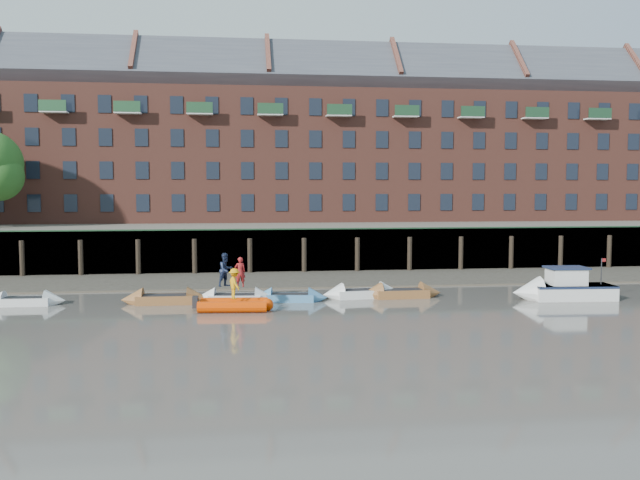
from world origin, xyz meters
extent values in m
plane|color=#5E5953|center=(0.00, 0.00, 0.00)|extent=(220.00, 220.00, 0.00)
cube|color=#3D382F|center=(0.00, 18.00, 0.00)|extent=(110.00, 8.00, 0.50)
cube|color=#4C4336|center=(0.00, 14.60, 0.00)|extent=(110.00, 1.60, 0.10)
cube|color=#2D2A26|center=(0.00, 22.40, 1.60)|extent=(110.00, 0.80, 3.20)
cylinder|color=black|center=(-18.00, 21.75, 1.30)|extent=(0.36, 0.36, 2.60)
cylinder|color=black|center=(-14.00, 21.75, 1.30)|extent=(0.36, 0.36, 2.60)
cylinder|color=black|center=(-10.00, 21.75, 1.30)|extent=(0.36, 0.36, 2.60)
cylinder|color=black|center=(-6.00, 21.75, 1.30)|extent=(0.36, 0.36, 2.60)
cylinder|color=black|center=(-2.00, 21.75, 1.30)|extent=(0.36, 0.36, 2.60)
cylinder|color=black|center=(2.00, 21.75, 1.30)|extent=(0.36, 0.36, 2.60)
cylinder|color=black|center=(6.00, 21.75, 1.30)|extent=(0.36, 0.36, 2.60)
cylinder|color=black|center=(10.00, 21.75, 1.30)|extent=(0.36, 0.36, 2.60)
cylinder|color=black|center=(14.00, 21.75, 1.30)|extent=(0.36, 0.36, 2.60)
cylinder|color=black|center=(18.00, 21.75, 1.30)|extent=(0.36, 0.36, 2.60)
cylinder|color=black|center=(22.00, 21.75, 1.30)|extent=(0.36, 0.36, 2.60)
cylinder|color=black|center=(26.00, 21.75, 1.30)|extent=(0.36, 0.36, 2.60)
cube|color=#264C2D|center=(0.00, 22.10, 3.25)|extent=(110.00, 0.06, 0.10)
cube|color=#5E594D|center=(0.00, 36.00, 1.60)|extent=(110.00, 28.00, 3.20)
cube|color=brown|center=(0.00, 37.00, 9.20)|extent=(80.00, 10.00, 12.00)
cube|color=#42444C|center=(0.00, 37.00, 16.40)|extent=(80.60, 15.56, 15.56)
cube|color=black|center=(-20.00, 31.98, 5.00)|extent=(1.10, 0.12, 1.50)
cube|color=black|center=(-17.00, 31.98, 5.00)|extent=(1.10, 0.12, 1.50)
cube|color=black|center=(-14.00, 31.98, 5.00)|extent=(1.10, 0.12, 1.50)
cube|color=black|center=(-11.00, 31.98, 5.00)|extent=(1.10, 0.12, 1.50)
cube|color=black|center=(-8.00, 31.98, 5.00)|extent=(1.10, 0.12, 1.50)
cube|color=black|center=(-5.00, 31.98, 5.00)|extent=(1.10, 0.12, 1.50)
cube|color=black|center=(-2.00, 31.98, 5.00)|extent=(1.10, 0.12, 1.50)
cube|color=black|center=(1.00, 31.98, 5.00)|extent=(1.10, 0.12, 1.50)
cube|color=black|center=(4.00, 31.98, 5.00)|extent=(1.10, 0.12, 1.50)
cube|color=black|center=(7.00, 31.98, 5.00)|extent=(1.10, 0.12, 1.50)
cube|color=black|center=(10.00, 31.98, 5.00)|extent=(1.10, 0.12, 1.50)
cube|color=black|center=(13.00, 31.98, 5.00)|extent=(1.10, 0.12, 1.50)
cube|color=black|center=(16.00, 31.98, 5.00)|extent=(1.10, 0.12, 1.50)
cube|color=black|center=(19.00, 31.98, 5.00)|extent=(1.10, 0.12, 1.50)
cube|color=black|center=(22.00, 31.98, 5.00)|extent=(1.10, 0.12, 1.50)
cube|color=black|center=(25.00, 31.98, 5.00)|extent=(1.10, 0.12, 1.50)
cube|color=black|center=(28.00, 31.98, 5.00)|extent=(1.10, 0.12, 1.50)
cube|color=black|center=(31.00, 31.98, 5.00)|extent=(1.10, 0.12, 1.50)
cube|color=black|center=(34.00, 31.98, 5.00)|extent=(1.10, 0.12, 1.50)
cube|color=black|center=(-20.00, 31.98, 7.80)|extent=(1.10, 0.12, 1.50)
cube|color=black|center=(-17.00, 31.98, 7.80)|extent=(1.10, 0.12, 1.50)
cube|color=black|center=(-14.00, 31.98, 7.80)|extent=(1.10, 0.12, 1.50)
cube|color=black|center=(-11.00, 31.98, 7.80)|extent=(1.10, 0.12, 1.50)
cube|color=black|center=(-8.00, 31.98, 7.80)|extent=(1.10, 0.12, 1.50)
cube|color=black|center=(-5.00, 31.98, 7.80)|extent=(1.10, 0.12, 1.50)
cube|color=black|center=(-2.00, 31.98, 7.80)|extent=(1.10, 0.12, 1.50)
cube|color=black|center=(1.00, 31.98, 7.80)|extent=(1.10, 0.12, 1.50)
cube|color=black|center=(4.00, 31.98, 7.80)|extent=(1.10, 0.12, 1.50)
cube|color=black|center=(7.00, 31.98, 7.80)|extent=(1.10, 0.12, 1.50)
cube|color=black|center=(10.00, 31.98, 7.80)|extent=(1.10, 0.12, 1.50)
cube|color=black|center=(13.00, 31.98, 7.80)|extent=(1.10, 0.12, 1.50)
cube|color=black|center=(16.00, 31.98, 7.80)|extent=(1.10, 0.12, 1.50)
cube|color=black|center=(19.00, 31.98, 7.80)|extent=(1.10, 0.12, 1.50)
cube|color=black|center=(22.00, 31.98, 7.80)|extent=(1.10, 0.12, 1.50)
cube|color=black|center=(25.00, 31.98, 7.80)|extent=(1.10, 0.12, 1.50)
cube|color=black|center=(28.00, 31.98, 7.80)|extent=(1.10, 0.12, 1.50)
cube|color=black|center=(31.00, 31.98, 7.80)|extent=(1.10, 0.12, 1.50)
cube|color=black|center=(34.00, 31.98, 7.80)|extent=(1.10, 0.12, 1.50)
cube|color=black|center=(-20.00, 31.98, 10.60)|extent=(1.10, 0.12, 1.50)
cube|color=black|center=(-17.00, 31.98, 10.60)|extent=(1.10, 0.12, 1.50)
cube|color=black|center=(-14.00, 31.98, 10.60)|extent=(1.10, 0.12, 1.50)
cube|color=black|center=(-11.00, 31.98, 10.60)|extent=(1.10, 0.12, 1.50)
cube|color=black|center=(-8.00, 31.98, 10.60)|extent=(1.10, 0.12, 1.50)
cube|color=black|center=(-5.00, 31.98, 10.60)|extent=(1.10, 0.12, 1.50)
cube|color=black|center=(-2.00, 31.98, 10.60)|extent=(1.10, 0.12, 1.50)
cube|color=black|center=(1.00, 31.98, 10.60)|extent=(1.10, 0.12, 1.50)
cube|color=black|center=(4.00, 31.98, 10.60)|extent=(1.10, 0.12, 1.50)
cube|color=black|center=(7.00, 31.98, 10.60)|extent=(1.10, 0.12, 1.50)
cube|color=black|center=(10.00, 31.98, 10.60)|extent=(1.10, 0.12, 1.50)
cube|color=black|center=(13.00, 31.98, 10.60)|extent=(1.10, 0.12, 1.50)
cube|color=black|center=(16.00, 31.98, 10.60)|extent=(1.10, 0.12, 1.50)
cube|color=black|center=(19.00, 31.98, 10.60)|extent=(1.10, 0.12, 1.50)
cube|color=black|center=(22.00, 31.98, 10.60)|extent=(1.10, 0.12, 1.50)
cube|color=black|center=(25.00, 31.98, 10.60)|extent=(1.10, 0.12, 1.50)
cube|color=black|center=(28.00, 31.98, 10.60)|extent=(1.10, 0.12, 1.50)
cube|color=black|center=(31.00, 31.98, 10.60)|extent=(1.10, 0.12, 1.50)
cube|color=black|center=(34.00, 31.98, 10.60)|extent=(1.10, 0.12, 1.50)
cube|color=black|center=(-20.00, 31.98, 13.40)|extent=(1.10, 0.12, 1.50)
cube|color=black|center=(-17.00, 31.98, 13.40)|extent=(1.10, 0.12, 1.50)
cube|color=black|center=(-14.00, 31.98, 13.40)|extent=(1.10, 0.12, 1.50)
cube|color=black|center=(-11.00, 31.98, 13.40)|extent=(1.10, 0.12, 1.50)
cube|color=black|center=(-8.00, 31.98, 13.40)|extent=(1.10, 0.12, 1.50)
cube|color=black|center=(-5.00, 31.98, 13.40)|extent=(1.10, 0.12, 1.50)
cube|color=black|center=(-2.00, 31.98, 13.40)|extent=(1.10, 0.12, 1.50)
cube|color=black|center=(1.00, 31.98, 13.40)|extent=(1.10, 0.12, 1.50)
cube|color=black|center=(4.00, 31.98, 13.40)|extent=(1.10, 0.12, 1.50)
cube|color=black|center=(7.00, 31.98, 13.40)|extent=(1.10, 0.12, 1.50)
cube|color=black|center=(10.00, 31.98, 13.40)|extent=(1.10, 0.12, 1.50)
cube|color=black|center=(13.00, 31.98, 13.40)|extent=(1.10, 0.12, 1.50)
cube|color=black|center=(16.00, 31.98, 13.40)|extent=(1.10, 0.12, 1.50)
cube|color=black|center=(19.00, 31.98, 13.40)|extent=(1.10, 0.12, 1.50)
cube|color=black|center=(22.00, 31.98, 13.40)|extent=(1.10, 0.12, 1.50)
cube|color=black|center=(25.00, 31.98, 13.40)|extent=(1.10, 0.12, 1.50)
cube|color=black|center=(28.00, 31.98, 13.40)|extent=(1.10, 0.12, 1.50)
cube|color=black|center=(31.00, 31.98, 13.40)|extent=(1.10, 0.12, 1.50)
cube|color=black|center=(34.00, 31.98, 13.40)|extent=(1.10, 0.12, 1.50)
cube|color=silver|center=(-14.28, 9.82, 0.21)|extent=(2.74, 1.25, 0.43)
cone|color=silver|center=(-12.69, 9.80, 0.21)|extent=(1.07, 1.24, 1.23)
cube|color=black|center=(-14.28, 9.82, 0.41)|extent=(2.28, 0.94, 0.06)
cube|color=brown|center=(-6.82, 9.42, 0.24)|extent=(3.05, 1.40, 0.47)
cone|color=brown|center=(-5.05, 9.40, 0.24)|extent=(1.19, 1.38, 1.37)
cone|color=brown|center=(-8.59, 9.43, 0.24)|extent=(1.19, 1.38, 1.37)
cube|color=black|center=(-6.82, 9.42, 0.45)|extent=(2.54, 1.05, 0.06)
cube|color=silver|center=(-3.02, 9.37, 0.22)|extent=(2.95, 1.54, 0.44)
cone|color=silver|center=(-1.37, 9.21, 0.22)|extent=(1.22, 1.38, 1.28)
cone|color=silver|center=(-4.68, 9.52, 0.22)|extent=(1.22, 1.38, 1.28)
cube|color=black|center=(-3.02, 9.37, 0.42)|extent=(2.45, 1.18, 0.06)
cube|color=teal|center=(0.01, 9.38, 0.21)|extent=(2.79, 1.56, 0.41)
cone|color=teal|center=(1.54, 9.16, 0.21)|extent=(1.19, 1.33, 1.20)
cone|color=teal|center=(-1.52, 9.60, 0.21)|extent=(1.19, 1.33, 1.20)
cube|color=black|center=(0.01, 9.38, 0.39)|extent=(2.31, 1.20, 0.06)
cube|color=silver|center=(4.21, 10.12, 0.23)|extent=(3.14, 1.71, 0.47)
cone|color=silver|center=(5.94, 10.34, 0.23)|extent=(1.32, 1.48, 1.35)
cone|color=silver|center=(2.48, 9.91, 0.23)|extent=(1.32, 1.48, 1.35)
cube|color=black|center=(4.21, 10.12, 0.45)|extent=(2.60, 1.31, 0.06)
cube|color=brown|center=(6.47, 9.89, 0.24)|extent=(3.06, 1.45, 0.47)
cone|color=brown|center=(8.24, 9.94, 0.24)|extent=(1.21, 1.40, 1.37)
cone|color=brown|center=(4.71, 9.84, 0.24)|extent=(1.21, 1.40, 1.37)
cube|color=black|center=(6.47, 9.89, 0.45)|extent=(2.55, 1.09, 0.06)
cylinder|color=#DB3800|center=(-3.07, 7.47, 0.29)|extent=(3.52, 0.86, 0.58)
cylinder|color=#DB3800|center=(-3.17, 6.25, 0.29)|extent=(3.52, 0.86, 0.58)
sphere|color=#DB3800|center=(-1.38, 6.72, 0.29)|extent=(0.66, 0.66, 0.66)
cube|color=black|center=(-3.12, 6.86, 0.29)|extent=(2.98, 1.23, 0.20)
cube|color=silver|center=(15.93, 8.10, 0.42)|extent=(4.64, 2.07, 0.83)
cone|color=silver|center=(13.27, 8.23, 0.42)|extent=(1.64, 1.93, 1.85)
cube|color=#19233F|center=(15.93, 8.10, 0.77)|extent=(4.64, 2.11, 0.12)
cube|color=silver|center=(15.56, 8.12, 1.30)|extent=(2.01, 1.48, 0.93)
cube|color=#19233F|center=(15.56, 8.12, 1.81)|extent=(2.30, 1.68, 0.09)
imported|color=maroon|center=(-2.75, 9.30, 1.69)|extent=(0.65, 0.47, 1.65)
imported|color=#19233F|center=(-3.53, 9.51, 1.80)|extent=(1.15, 1.12, 1.86)
imported|color=orange|center=(-3.04, 6.76, 1.41)|extent=(0.91, 1.16, 1.58)
camera|label=1|loc=(-2.81, -27.86, 6.31)|focal=38.00mm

